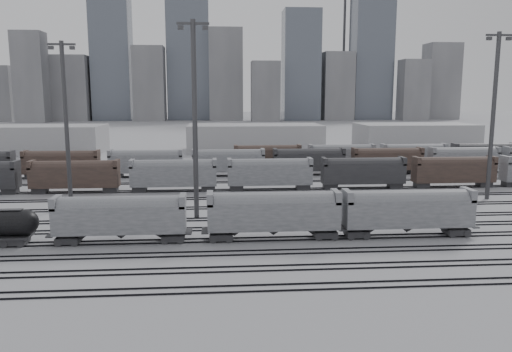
{
  "coord_description": "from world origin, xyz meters",
  "views": [
    {
      "loc": [
        -1.34,
        -55.41,
        16.81
      ],
      "look_at": [
        4.81,
        23.03,
        4.0
      ],
      "focal_mm": 35.0,
      "sensor_mm": 36.0,
      "label": 1
    }
  ],
  "objects": [
    {
      "name": "skyline",
      "position": [
        10.84,
        280.0,
        34.73
      ],
      "size": [
        316.0,
        22.4,
        95.0
      ],
      "color": "gray",
      "rests_on": "ground"
    },
    {
      "name": "warehouse_left",
      "position": [
        -60.0,
        95.0,
        4.0
      ],
      "size": [
        50.0,
        18.0,
        8.0
      ],
      "primitive_type": "cube",
      "color": "#A8A8AA",
      "rests_on": "ground"
    },
    {
      "name": "hopper_car_c",
      "position": [
        21.27,
        1.0,
        3.42
      ],
      "size": [
        15.47,
        3.07,
        5.53
      ],
      "color": "#262629",
      "rests_on": "ground"
    },
    {
      "name": "warehouse_mid",
      "position": [
        10.0,
        95.0,
        4.0
      ],
      "size": [
        40.0,
        18.0,
        8.0
      ],
      "primitive_type": "cube",
      "color": "#A8A8AA",
      "rests_on": "ground"
    },
    {
      "name": "bg_string_mid",
      "position": [
        18.0,
        48.0,
        2.8
      ],
      "size": [
        151.0,
        3.0,
        5.6
      ],
      "color": "#262629",
      "rests_on": "ground"
    },
    {
      "name": "hopper_car_b",
      "position": [
        5.15,
        1.0,
        3.42
      ],
      "size": [
        15.47,
        3.07,
        5.53
      ],
      "color": "#262629",
      "rests_on": "ground"
    },
    {
      "name": "hopper_car_a",
      "position": [
        -12.45,
        1.0,
        3.29
      ],
      "size": [
        14.89,
        2.96,
        5.32
      ],
      "color": "#262629",
      "rests_on": "ground"
    },
    {
      "name": "light_mast_c",
      "position": [
        -4.27,
        12.16,
        14.07
      ],
      "size": [
        4.24,
        0.68,
        26.53
      ],
      "color": "#3A3A3D",
      "rests_on": "ground"
    },
    {
      "name": "ground",
      "position": [
        0.0,
        0.0,
        0.0
      ],
      "size": [
        900.0,
        900.0,
        0.0
      ],
      "primitive_type": "plane",
      "color": "#ADADB1",
      "rests_on": "ground"
    },
    {
      "name": "crane_left",
      "position": [
        -28.74,
        305.0,
        57.39
      ],
      "size": [
        42.0,
        1.8,
        100.0
      ],
      "color": "#3A3A3D",
      "rests_on": "ground"
    },
    {
      "name": "light_mast_d",
      "position": [
        42.63,
        21.32,
        14.08
      ],
      "size": [
        4.25,
        0.68,
        26.54
      ],
      "color": "#3A3A3D",
      "rests_on": "ground"
    },
    {
      "name": "bg_string_far",
      "position": [
        35.5,
        56.0,
        2.8
      ],
      "size": [
        66.0,
        3.0,
        5.6
      ],
      "color": "#4E3931",
      "rests_on": "ground"
    },
    {
      "name": "warehouse_right",
      "position": [
        60.0,
        95.0,
        4.0
      ],
      "size": [
        35.0,
        18.0,
        8.0
      ],
      "primitive_type": "cube",
      "color": "#A8A8AA",
      "rests_on": "ground"
    },
    {
      "name": "light_mast_b",
      "position": [
        -23.18,
        19.23,
        12.95
      ],
      "size": [
        3.9,
        0.62,
        24.4
      ],
      "color": "#3A3A3D",
      "rests_on": "ground"
    },
    {
      "name": "tracks",
      "position": [
        0.0,
        17.5,
        0.08
      ],
      "size": [
        220.0,
        71.5,
        0.16
      ],
      "color": "black",
      "rests_on": "ground"
    },
    {
      "name": "bg_string_near",
      "position": [
        8.0,
        32.0,
        2.8
      ],
      "size": [
        151.0,
        3.0,
        5.6
      ],
      "color": "gray",
      "rests_on": "ground"
    },
    {
      "name": "crane_right",
      "position": [
        91.26,
        305.0,
        57.39
      ],
      "size": [
        42.0,
        1.8,
        100.0
      ],
      "color": "#3A3A3D",
      "rests_on": "ground"
    }
  ]
}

